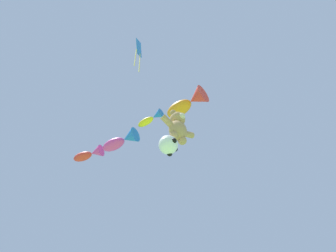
% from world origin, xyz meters
% --- Properties ---
extents(teddy_bear_kite, '(1.74, 0.77, 1.77)m').
position_xyz_m(teddy_bear_kite, '(0.64, 4.88, 11.31)').
color(teddy_bear_kite, tan).
extents(soccer_ball_kite, '(0.82, 0.81, 0.75)m').
position_xyz_m(soccer_ball_kite, '(0.16, 4.92, 9.92)').
color(soccer_ball_kite, white).
extents(fish_kite_tangerine, '(1.32, 2.39, 0.98)m').
position_xyz_m(fish_kite_tangerine, '(1.76, 5.30, 14.41)').
color(fish_kite_tangerine, orange).
extents(fish_kite_goldfin, '(0.85, 1.65, 0.52)m').
position_xyz_m(fish_kite_goldfin, '(1.13, 7.55, 14.83)').
color(fish_kite_goldfin, yellow).
extents(fish_kite_magenta, '(1.51, 2.38, 0.88)m').
position_xyz_m(fish_kite_magenta, '(0.68, 9.72, 14.55)').
color(fish_kite_magenta, '#E53F9E').
extents(fish_kite_crimson, '(1.43, 1.99, 0.71)m').
position_xyz_m(fish_kite_crimson, '(-0.11, 11.98, 14.72)').
color(fish_kite_crimson, red).
extents(diamond_kite, '(0.80, 0.67, 2.59)m').
position_xyz_m(diamond_kite, '(-1.89, 4.56, 14.51)').
color(diamond_kite, blue).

